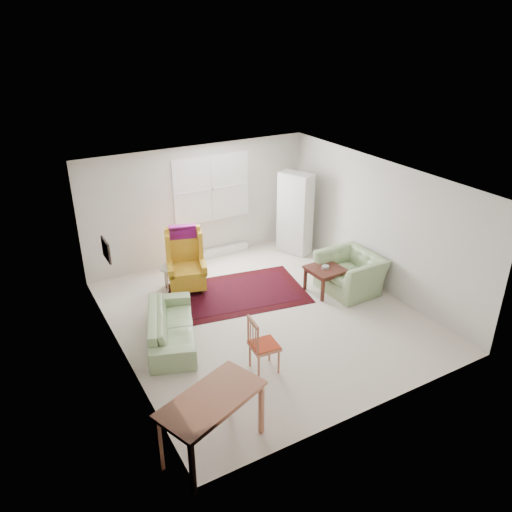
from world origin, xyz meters
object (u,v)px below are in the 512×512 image
armchair (351,269)px  wingback_chair (186,261)px  desk_chair (264,344)px  cabinet (295,214)px  stool (170,278)px  sofa (171,321)px  coffee_table (325,280)px  desk (213,425)px

armchair → wingback_chair: (-2.74, 1.57, 0.17)m
armchair → desk_chair: bearing=-65.8°
wingback_chair → desk_chair: bearing=-73.1°
wingback_chair → cabinet: (2.78, 0.44, 0.30)m
armchair → cabinet: size_ratio=0.62×
cabinet → desk_chair: 4.33m
stool → cabinet: (3.07, 0.26, 0.68)m
desk_chair → wingback_chair: bearing=6.6°
armchair → cabinet: cabinet is taller
desk_chair → stool: bearing=11.9°
sofa → coffee_table: size_ratio=2.89×
armchair → wingback_chair: 3.16m
stool → wingback_chair: bearing=-32.4°
coffee_table → cabinet: (0.52, 1.84, 0.66)m
sofa → coffee_table: 3.14m
stool → desk_chair: 3.09m
sofa → stool: size_ratio=3.82×
cabinet → coffee_table: bearing=-128.8°
stool → desk: desk is taller
coffee_table → stool: bearing=148.2°
wingback_chair → desk: size_ratio=0.94×
coffee_table → desk: size_ratio=0.49×
stool → desk_chair: desk_chair is taller
sofa → desk: (-0.40, -2.46, 0.04)m
wingback_chair → desk: 4.13m
sofa → desk_chair: bearing=-127.6°
desk → wingback_chair: bearing=71.9°
coffee_table → cabinet: size_ratio=0.34×
wingback_chair → coffee_table: bearing=-15.7°
desk → desk_chair: bearing=38.1°
armchair → wingback_chair: wingback_chair is taller
stool → desk: 4.23m
armchair → desk_chair: size_ratio=1.24×
sofa → armchair: bearing=-72.4°
wingback_chair → cabinet: 2.83m
stool → cabinet: cabinet is taller
coffee_table → armchair: bearing=-20.4°
desk → sofa: bearing=80.7°
wingback_chair → coffee_table: (2.26, -1.40, -0.35)m
sofa → desk_chair: size_ratio=1.99×
sofa → coffee_table: (3.14, 0.06, -0.11)m
coffee_table → cabinet: bearing=74.3°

